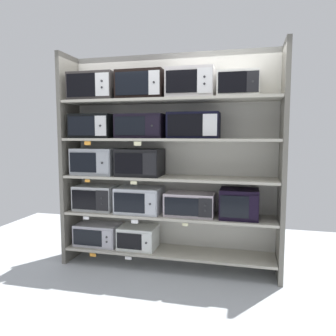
{
  "coord_description": "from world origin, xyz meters",
  "views": [
    {
      "loc": [
        0.9,
        -3.67,
        1.59
      ],
      "look_at": [
        0.0,
        0.0,
        1.2
      ],
      "focal_mm": 34.68,
      "sensor_mm": 36.0,
      "label": 1
    }
  ],
  "objects_px": {
    "microwave_11": "(95,87)",
    "microwave_2": "(96,198)",
    "microwave_1": "(138,237)",
    "microwave_6": "(96,161)",
    "microwave_7": "(140,162)",
    "microwave_5": "(239,204)",
    "microwave_4": "(190,204)",
    "microwave_13": "(191,83)",
    "microwave_14": "(238,85)",
    "microwave_8": "(94,126)",
    "microwave_12": "(142,86)",
    "microwave_9": "(141,126)",
    "microwave_3": "(140,200)",
    "microwave_10": "(194,125)",
    "microwave_0": "(98,234)"
  },
  "relations": [
    {
      "from": "microwave_6",
      "to": "microwave_7",
      "type": "bearing_deg",
      "value": 0.0
    },
    {
      "from": "microwave_4",
      "to": "microwave_11",
      "type": "height_order",
      "value": "microwave_11"
    },
    {
      "from": "microwave_6",
      "to": "microwave_14",
      "type": "bearing_deg",
      "value": -0.01
    },
    {
      "from": "microwave_3",
      "to": "microwave_13",
      "type": "height_order",
      "value": "microwave_13"
    },
    {
      "from": "microwave_2",
      "to": "microwave_5",
      "type": "bearing_deg",
      "value": 0.01
    },
    {
      "from": "microwave_14",
      "to": "microwave_6",
      "type": "bearing_deg",
      "value": 179.99
    },
    {
      "from": "microwave_1",
      "to": "microwave_10",
      "type": "distance_m",
      "value": 1.52
    },
    {
      "from": "microwave_1",
      "to": "microwave_5",
      "type": "distance_m",
      "value": 1.29
    },
    {
      "from": "microwave_2",
      "to": "microwave_11",
      "type": "relative_size",
      "value": 0.9
    },
    {
      "from": "microwave_6",
      "to": "microwave_8",
      "type": "relative_size",
      "value": 1.03
    },
    {
      "from": "microwave_2",
      "to": "microwave_7",
      "type": "distance_m",
      "value": 0.75
    },
    {
      "from": "microwave_1",
      "to": "microwave_9",
      "type": "relative_size",
      "value": 0.8
    },
    {
      "from": "microwave_3",
      "to": "microwave_13",
      "type": "relative_size",
      "value": 1.01
    },
    {
      "from": "microwave_4",
      "to": "microwave_13",
      "type": "xyz_separation_m",
      "value": [
        0.0,
        0.0,
        1.38
      ]
    },
    {
      "from": "microwave_11",
      "to": "microwave_6",
      "type": "bearing_deg",
      "value": 178.68
    },
    {
      "from": "microwave_9",
      "to": "microwave_13",
      "type": "height_order",
      "value": "microwave_13"
    },
    {
      "from": "microwave_7",
      "to": "microwave_4",
      "type": "bearing_deg",
      "value": -0.02
    },
    {
      "from": "microwave_10",
      "to": "microwave_12",
      "type": "xyz_separation_m",
      "value": [
        -0.61,
        0.0,
        0.46
      ]
    },
    {
      "from": "microwave_11",
      "to": "microwave_2",
      "type": "bearing_deg",
      "value": 179.68
    },
    {
      "from": "microwave_1",
      "to": "microwave_8",
      "type": "bearing_deg",
      "value": -179.97
    },
    {
      "from": "microwave_6",
      "to": "microwave_13",
      "type": "relative_size",
      "value": 0.99
    },
    {
      "from": "microwave_6",
      "to": "microwave_11",
      "type": "bearing_deg",
      "value": -1.32
    },
    {
      "from": "microwave_0",
      "to": "microwave_14",
      "type": "height_order",
      "value": "microwave_14"
    },
    {
      "from": "microwave_13",
      "to": "microwave_14",
      "type": "relative_size",
      "value": 1.21
    },
    {
      "from": "microwave_6",
      "to": "microwave_11",
      "type": "xyz_separation_m",
      "value": [
        0.02,
        -0.0,
        0.9
      ]
    },
    {
      "from": "microwave_2",
      "to": "microwave_8",
      "type": "relative_size",
      "value": 0.98
    },
    {
      "from": "microwave_3",
      "to": "microwave_4",
      "type": "distance_m",
      "value": 0.62
    },
    {
      "from": "microwave_11",
      "to": "microwave_14",
      "type": "bearing_deg",
      "value": 0.0
    },
    {
      "from": "microwave_8",
      "to": "microwave_13",
      "type": "distance_m",
      "value": 1.28
    },
    {
      "from": "microwave_7",
      "to": "microwave_1",
      "type": "bearing_deg",
      "value": 179.96
    },
    {
      "from": "microwave_11",
      "to": "microwave_14",
      "type": "xyz_separation_m",
      "value": [
        1.69,
        0.0,
        -0.03
      ]
    },
    {
      "from": "microwave_12",
      "to": "microwave_13",
      "type": "height_order",
      "value": "microwave_13"
    },
    {
      "from": "microwave_0",
      "to": "microwave_1",
      "type": "distance_m",
      "value": 0.54
    },
    {
      "from": "microwave_5",
      "to": "microwave_6",
      "type": "distance_m",
      "value": 1.8
    },
    {
      "from": "microwave_6",
      "to": "microwave_5",
      "type": "bearing_deg",
      "value": -0.0
    },
    {
      "from": "microwave_4",
      "to": "microwave_12",
      "type": "distance_m",
      "value": 1.49
    },
    {
      "from": "microwave_8",
      "to": "microwave_12",
      "type": "relative_size",
      "value": 0.93
    },
    {
      "from": "microwave_2",
      "to": "microwave_8",
      "type": "xyz_separation_m",
      "value": [
        0.01,
        -0.0,
        0.89
      ]
    },
    {
      "from": "microwave_1",
      "to": "microwave_2",
      "type": "height_order",
      "value": "microwave_2"
    },
    {
      "from": "microwave_1",
      "to": "microwave_12",
      "type": "xyz_separation_m",
      "value": [
        0.06,
        -0.0,
        1.82
      ]
    },
    {
      "from": "microwave_2",
      "to": "microwave_8",
      "type": "distance_m",
      "value": 0.89
    },
    {
      "from": "microwave_6",
      "to": "microwave_13",
      "type": "distance_m",
      "value": 1.49
    },
    {
      "from": "microwave_11",
      "to": "microwave_13",
      "type": "height_order",
      "value": "microwave_13"
    },
    {
      "from": "microwave_2",
      "to": "microwave_7",
      "type": "bearing_deg",
      "value": 0.02
    },
    {
      "from": "microwave_4",
      "to": "microwave_12",
      "type": "xyz_separation_m",
      "value": [
        -0.58,
        -0.0,
        1.37
      ]
    },
    {
      "from": "microwave_4",
      "to": "microwave_9",
      "type": "distance_m",
      "value": 1.08
    },
    {
      "from": "microwave_0",
      "to": "microwave_14",
      "type": "bearing_deg",
      "value": -0.01
    },
    {
      "from": "microwave_2",
      "to": "microwave_12",
      "type": "height_order",
      "value": "microwave_12"
    },
    {
      "from": "microwave_1",
      "to": "microwave_11",
      "type": "distance_m",
      "value": 1.89
    },
    {
      "from": "microwave_2",
      "to": "microwave_4",
      "type": "xyz_separation_m",
      "value": [
        1.2,
        0.0,
        -0.02
      ]
    }
  ]
}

